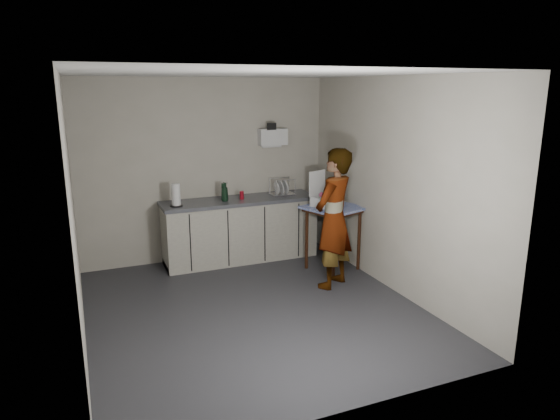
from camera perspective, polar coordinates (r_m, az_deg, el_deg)
name	(u,v)px	position (r m, az deg, el deg)	size (l,w,h in m)	color
ground	(254,310)	(5.80, -2.95, -11.31)	(4.00, 4.00, 0.00)	#292A2F
wall_back	(206,171)	(7.25, -8.42, 4.48)	(3.60, 0.02, 2.60)	#B6B09E
wall_right	(392,186)	(6.19, 12.69, 2.69)	(0.02, 4.00, 2.60)	#B6B09E
wall_left	(74,214)	(5.09, -22.48, -0.47)	(0.02, 4.00, 2.60)	#B6B09E
ceiling	(251,74)	(5.25, -3.31, 15.26)	(3.60, 4.00, 0.01)	white
kitchen_counter	(240,231)	(7.28, -4.56, -2.43)	(2.24, 0.62, 0.91)	black
wall_shelf	(273,137)	(7.43, -0.85, 8.33)	(0.42, 0.18, 0.37)	white
side_table	(333,215)	(6.81, 6.12, -0.55)	(0.87, 0.87, 0.89)	#3B1B0D
standing_man	(334,219)	(6.21, 6.15, -1.00)	(0.64, 0.42, 1.76)	#B2A593
soap_bottle	(225,192)	(7.01, -6.35, 2.09)	(0.10, 0.10, 0.27)	black
soda_can	(242,195)	(7.13, -4.40, 1.71)	(0.06, 0.06, 0.11)	red
dark_bottle	(224,192)	(7.04, -6.42, 2.08)	(0.07, 0.07, 0.25)	black
paper_towel	(176,196)	(6.81, -11.81, 1.62)	(0.17, 0.17, 0.31)	black
dish_rack	(282,191)	(7.40, 0.20, 2.19)	(0.35, 0.26, 0.25)	silver
bakery_box	(326,199)	(6.79, 5.23, 1.31)	(0.45, 0.45, 0.47)	white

